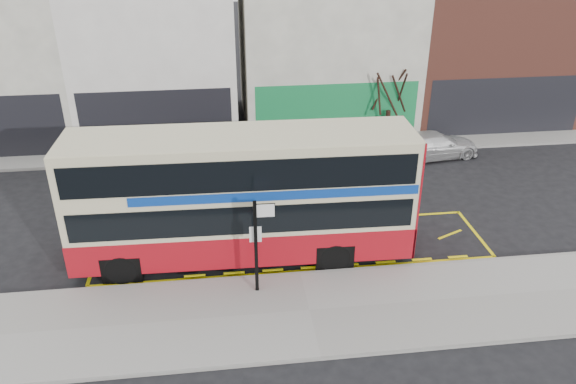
{
  "coord_description": "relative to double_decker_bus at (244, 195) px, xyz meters",
  "views": [
    {
      "loc": [
        -2.31,
        -15.62,
        11.11
      ],
      "look_at": [
        -0.12,
        2.0,
        1.99
      ],
      "focal_mm": 35.0,
      "sensor_mm": 36.0,
      "label": 1
    }
  ],
  "objects": [
    {
      "name": "car_silver",
      "position": [
        -4.75,
        7.17,
        -1.78
      ],
      "size": [
        3.89,
        2.16,
        1.25
      ],
      "primitive_type": "imported",
      "rotation": [
        0.0,
        0.0,
        1.77
      ],
      "color": "#9A999E",
      "rests_on": "ground"
    },
    {
      "name": "far_pavement",
      "position": [
        1.74,
        9.86,
        -2.33
      ],
      "size": [
        50.0,
        3.0,
        0.15
      ],
      "primitive_type": "cube",
      "color": "gray",
      "rests_on": "ground"
    },
    {
      "name": "road_markings",
      "position": [
        1.74,
        0.46,
        -2.4
      ],
      "size": [
        14.0,
        3.4,
        0.01
      ],
      "primitive_type": null,
      "color": "yellow",
      "rests_on": "ground"
    },
    {
      "name": "pavement",
      "position": [
        1.74,
        -3.44,
        -2.33
      ],
      "size": [
        40.0,
        4.0,
        0.15
      ],
      "primitive_type": "cube",
      "color": "gray",
      "rests_on": "ground"
    },
    {
      "name": "terrace_green_shop",
      "position": [
        5.23,
        13.84,
        2.67
      ],
      "size": [
        9.0,
        8.01,
        11.3
      ],
      "color": "silver",
      "rests_on": "ground"
    },
    {
      "name": "street_tree_right",
      "position": [
        7.82,
        9.53,
        0.95
      ],
      "size": [
        2.28,
        2.28,
        4.92
      ],
      "color": "black",
      "rests_on": "ground"
    },
    {
      "name": "ground",
      "position": [
        1.74,
        -1.14,
        -2.4
      ],
      "size": [
        120.0,
        120.0,
        0.0
      ],
      "primitive_type": "plane",
      "color": "black",
      "rests_on": "ground"
    },
    {
      "name": "car_white",
      "position": [
        9.69,
        7.59,
        -1.77
      ],
      "size": [
        4.56,
        2.38,
        1.26
      ],
      "primitive_type": "imported",
      "rotation": [
        0.0,
        0.0,
        1.72
      ],
      "color": "silver",
      "rests_on": "ground"
    },
    {
      "name": "double_decker_bus",
      "position": [
        0.0,
        0.0,
        0.0
      ],
      "size": [
        11.5,
        2.9,
        4.57
      ],
      "rotation": [
        0.0,
        0.0,
        -0.02
      ],
      "color": "beige",
      "rests_on": "ground"
    },
    {
      "name": "car_grey",
      "position": [
        -0.56,
        7.48,
        -1.68
      ],
      "size": [
        4.57,
        2.18,
        1.45
      ],
      "primitive_type": "imported",
      "rotation": [
        0.0,
        0.0,
        1.72
      ],
      "color": "#454A4D",
      "rests_on": "ground"
    },
    {
      "name": "bus_stop_post",
      "position": [
        0.3,
        -2.24,
        -0.35
      ],
      "size": [
        0.79,
        0.14,
        3.2
      ],
      "rotation": [
        0.0,
        0.0,
        -0.03
      ],
      "color": "black",
      "rests_on": "pavement"
    },
    {
      "name": "terrace_left",
      "position": [
        -3.77,
        13.84,
        2.92
      ],
      "size": [
        8.0,
        8.01,
        11.8
      ],
      "color": "white",
      "rests_on": "ground"
    },
    {
      "name": "kerb",
      "position": [
        1.74,
        -1.52,
        -2.33
      ],
      "size": [
        40.0,
        0.15,
        0.15
      ],
      "primitive_type": "cube",
      "color": "gray",
      "rests_on": "ground"
    },
    {
      "name": "terrace_right",
      "position": [
        14.23,
        13.84,
        2.17
      ],
      "size": [
        9.0,
        8.01,
        10.3
      ],
      "color": "brown",
      "rests_on": "ground"
    }
  ]
}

